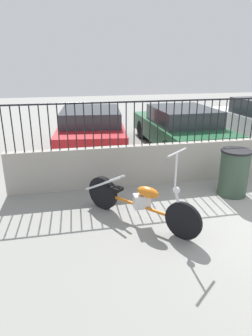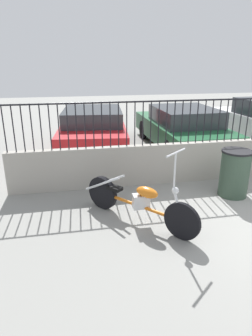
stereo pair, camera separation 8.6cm
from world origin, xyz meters
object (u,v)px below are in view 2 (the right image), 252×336
at_px(car_red, 93,129).
at_px(motorcycle_orange, 133,199).
at_px(trash_bin, 235,173).
at_px(car_green, 182,128).

bearing_deg(car_red, motorcycle_orange, -170.03).
bearing_deg(motorcycle_orange, trash_bin, 64.85).
bearing_deg(motorcycle_orange, car_green, 109.07).
height_order(trash_bin, car_red, car_red).
bearing_deg(trash_bin, car_green, 86.28).
relative_size(trash_bin, car_red, 0.22).
xyz_separation_m(trash_bin, car_green, (0.23, 3.59, 0.17)).
bearing_deg(motorcycle_orange, car_red, 143.41).
relative_size(motorcycle_orange, trash_bin, 1.94).
xyz_separation_m(motorcycle_orange, car_red, (-0.29, 4.47, 0.28)).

